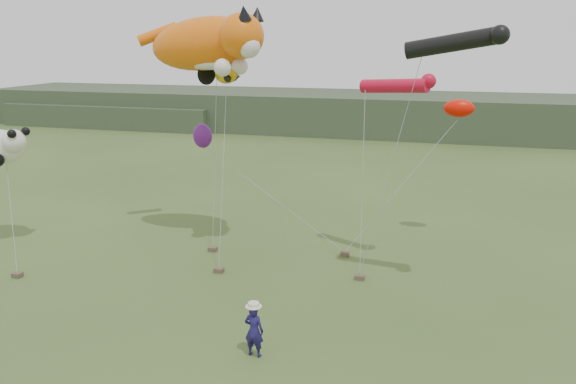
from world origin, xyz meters
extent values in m
plane|color=#385123|center=(0.00, 0.00, 0.00)|extent=(120.00, 120.00, 0.00)
cube|color=#2D3D28|center=(0.00, 45.00, 2.00)|extent=(90.00, 12.00, 4.00)
cube|color=#2D3D28|center=(-30.00, 42.00, 1.25)|extent=(25.00, 8.00, 2.50)
imported|color=#1B1551|center=(1.29, -1.02, 0.85)|extent=(0.66, 0.46, 1.71)
cube|color=brown|center=(-3.47, 6.99, 0.10)|extent=(0.38, 0.31, 0.20)
cube|color=brown|center=(-2.25, 4.75, 0.10)|extent=(0.38, 0.31, 0.20)
cube|color=brown|center=(3.61, 5.60, 0.10)|extent=(0.38, 0.31, 0.20)
cube|color=brown|center=(-10.12, 2.06, 0.10)|extent=(0.38, 0.31, 0.20)
cube|color=brown|center=(2.58, 8.00, 0.10)|extent=(0.38, 0.31, 0.20)
ellipsoid|color=orange|center=(-4.09, 8.41, 9.36)|extent=(5.38, 2.43, 2.89)
sphere|color=orange|center=(-1.96, 7.34, 9.68)|extent=(1.92, 1.92, 1.92)
cone|color=black|center=(-1.64, 6.81, 10.58)|extent=(0.60, 0.73, 0.72)
cone|color=black|center=(-1.42, 7.87, 10.58)|extent=(0.60, 0.69, 0.68)
sphere|color=silver|center=(-1.53, 7.02, 9.25)|extent=(0.96, 0.96, 0.96)
ellipsoid|color=silver|center=(-3.88, 8.09, 8.50)|extent=(1.88, 0.94, 0.59)
sphere|color=silver|center=(-2.60, 6.70, 8.40)|extent=(0.75, 0.75, 0.75)
sphere|color=silver|center=(-2.38, 8.19, 8.40)|extent=(0.75, 0.75, 0.75)
cylinder|color=orange|center=(-6.86, 9.26, 9.78)|extent=(1.99, 1.45, 1.16)
ellipsoid|color=#D59B0A|center=(-3.11, 8.36, 8.01)|extent=(1.65, 1.42, 0.89)
cone|color=black|center=(-4.41, 8.69, 8.01)|extent=(1.18, 1.23, 0.97)
cone|color=black|center=(-3.00, 8.36, 8.60)|extent=(0.54, 0.54, 0.43)
cone|color=black|center=(-2.79, 7.82, 7.90)|extent=(0.57, 0.61, 0.43)
cone|color=black|center=(-2.79, 8.91, 7.90)|extent=(0.57, 0.61, 0.43)
cylinder|color=black|center=(6.60, 5.16, 9.41)|extent=(3.37, 1.11, 1.15)
sphere|color=black|center=(8.07, 4.64, 9.67)|extent=(0.65, 0.65, 0.65)
cylinder|color=red|center=(4.43, 7.89, 7.69)|extent=(3.00, 1.89, 0.75)
sphere|color=red|center=(5.80, 7.40, 7.94)|extent=(0.61, 0.61, 0.61)
sphere|color=white|center=(-12.47, 5.46, 5.03)|extent=(1.10, 1.10, 1.10)
sphere|color=black|center=(-12.20, 5.09, 5.44)|extent=(0.40, 0.40, 0.40)
sphere|color=black|center=(-12.11, 5.87, 5.44)|extent=(0.40, 0.40, 0.40)
ellipsoid|color=red|center=(7.16, 11.86, 6.42)|extent=(1.41, 0.83, 0.83)
ellipsoid|color=#5B1671|center=(-5.08, 9.95, 4.89)|extent=(1.00, 0.67, 1.22)
camera|label=1|loc=(6.42, -15.73, 9.47)|focal=35.00mm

